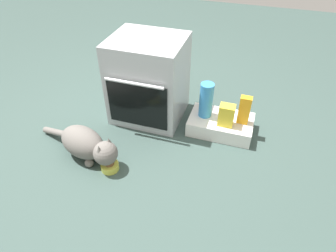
{
  "coord_description": "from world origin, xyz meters",
  "views": [
    {
      "loc": [
        0.85,
        -1.59,
        1.62
      ],
      "look_at": [
        0.34,
        0.01,
        0.25
      ],
      "focal_mm": 31.45,
      "sensor_mm": 36.0,
      "label": 1
    }
  ],
  "objects_px": {
    "pantry_cabinet": "(221,124)",
    "cat": "(87,144)",
    "snack_bag": "(226,115)",
    "oven": "(149,80)",
    "juice_carton": "(244,110)",
    "water_bottle": "(206,100)",
    "food_bowl": "(110,166)"
  },
  "relations": [
    {
      "from": "water_bottle",
      "to": "oven",
      "type": "bearing_deg",
      "value": 176.09
    },
    {
      "from": "juice_carton",
      "to": "food_bowl",
      "type": "bearing_deg",
      "value": -140.88
    },
    {
      "from": "oven",
      "to": "snack_bag",
      "type": "height_order",
      "value": "oven"
    },
    {
      "from": "water_bottle",
      "to": "snack_bag",
      "type": "bearing_deg",
      "value": -21.16
    },
    {
      "from": "pantry_cabinet",
      "to": "water_bottle",
      "type": "xyz_separation_m",
      "value": [
        -0.14,
        0.01,
        0.21
      ]
    },
    {
      "from": "pantry_cabinet",
      "to": "snack_bag",
      "type": "relative_size",
      "value": 2.91
    },
    {
      "from": "pantry_cabinet",
      "to": "food_bowl",
      "type": "distance_m",
      "value": 0.98
    },
    {
      "from": "oven",
      "to": "water_bottle",
      "type": "relative_size",
      "value": 2.38
    },
    {
      "from": "pantry_cabinet",
      "to": "juice_carton",
      "type": "relative_size",
      "value": 2.18
    },
    {
      "from": "oven",
      "to": "food_bowl",
      "type": "relative_size",
      "value": 5.46
    },
    {
      "from": "cat",
      "to": "juice_carton",
      "type": "relative_size",
      "value": 3.3
    },
    {
      "from": "pantry_cabinet",
      "to": "water_bottle",
      "type": "height_order",
      "value": "water_bottle"
    },
    {
      "from": "oven",
      "to": "juice_carton",
      "type": "distance_m",
      "value": 0.83
    },
    {
      "from": "oven",
      "to": "cat",
      "type": "xyz_separation_m",
      "value": [
        -0.25,
        -0.67,
        -0.22
      ]
    },
    {
      "from": "oven",
      "to": "cat",
      "type": "height_order",
      "value": "oven"
    },
    {
      "from": "food_bowl",
      "to": "snack_bag",
      "type": "distance_m",
      "value": 0.98
    },
    {
      "from": "food_bowl",
      "to": "pantry_cabinet",
      "type": "bearing_deg",
      "value": 45.06
    },
    {
      "from": "juice_carton",
      "to": "snack_bag",
      "type": "height_order",
      "value": "juice_carton"
    },
    {
      "from": "water_bottle",
      "to": "pantry_cabinet",
      "type": "bearing_deg",
      "value": -2.49
    },
    {
      "from": "pantry_cabinet",
      "to": "snack_bag",
      "type": "xyz_separation_m",
      "value": [
        0.04,
        -0.06,
        0.15
      ]
    },
    {
      "from": "oven",
      "to": "water_bottle",
      "type": "height_order",
      "value": "oven"
    },
    {
      "from": "snack_bag",
      "to": "water_bottle",
      "type": "xyz_separation_m",
      "value": [
        -0.18,
        0.07,
        0.06
      ]
    },
    {
      "from": "snack_bag",
      "to": "cat",
      "type": "bearing_deg",
      "value": -149.04
    },
    {
      "from": "oven",
      "to": "food_bowl",
      "type": "bearing_deg",
      "value": -92.96
    },
    {
      "from": "snack_bag",
      "to": "pantry_cabinet",
      "type": "bearing_deg",
      "value": 122.11
    },
    {
      "from": "pantry_cabinet",
      "to": "cat",
      "type": "bearing_deg",
      "value": -145.04
    },
    {
      "from": "pantry_cabinet",
      "to": "cat",
      "type": "relative_size",
      "value": 0.66
    },
    {
      "from": "oven",
      "to": "snack_bag",
      "type": "xyz_separation_m",
      "value": [
        0.69,
        -0.11,
        -0.14
      ]
    },
    {
      "from": "pantry_cabinet",
      "to": "food_bowl",
      "type": "bearing_deg",
      "value": -134.94
    },
    {
      "from": "cat",
      "to": "juice_carton",
      "type": "bearing_deg",
      "value": 47.53
    },
    {
      "from": "oven",
      "to": "pantry_cabinet",
      "type": "xyz_separation_m",
      "value": [
        0.65,
        -0.04,
        -0.29
      ]
    },
    {
      "from": "juice_carton",
      "to": "snack_bag",
      "type": "distance_m",
      "value": 0.15
    }
  ]
}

